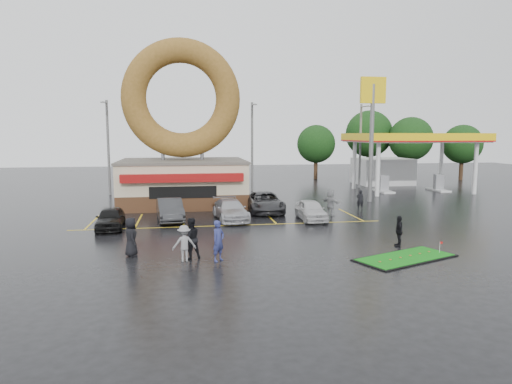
{
  "coord_description": "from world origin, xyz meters",
  "views": [
    {
      "loc": [
        -2.86,
        -25.21,
        5.82
      ],
      "look_at": [
        1.55,
        2.86,
        2.2
      ],
      "focal_mm": 32.0,
      "sensor_mm": 36.0,
      "label": 1
    }
  ],
  "objects": [
    {
      "name": "shell_sign",
      "position": [
        13.0,
        12.0,
        7.38
      ],
      "size": [
        2.2,
        0.36,
        10.6
      ],
      "color": "slate",
      "rests_on": "ground"
    },
    {
      "name": "dumpster",
      "position": [
        -7.5,
        13.05,
        0.65
      ],
      "size": [
        2.02,
        1.56,
        1.3
      ],
      "primitive_type": "cube",
      "rotation": [
        0.0,
        0.0,
        -0.22
      ],
      "color": "#1A4425",
      "rests_on": "ground"
    },
    {
      "name": "car_silver",
      "position": [
        0.18,
        5.31,
        0.69
      ],
      "size": [
        2.41,
        4.93,
        1.38
      ],
      "primitive_type": "imported",
      "rotation": [
        0.0,
        0.0,
        0.1
      ],
      "color": "#ABABB0",
      "rests_on": "ground"
    },
    {
      "name": "person_cameraman",
      "position": [
        8.1,
        -3.4,
        0.81
      ],
      "size": [
        0.6,
        1.01,
        1.62
      ],
      "primitive_type": "imported",
      "rotation": [
        0.0,
        0.0,
        -1.8
      ],
      "color": "black",
      "rests_on": "ground"
    },
    {
      "name": "ground",
      "position": [
        0.0,
        0.0,
        0.0
      ],
      "size": [
        120.0,
        120.0,
        0.0
      ],
      "primitive_type": "plane",
      "color": "black",
      "rests_on": "ground"
    },
    {
      "name": "tree_far_d",
      "position": [
        14.0,
        32.0,
        4.53
      ],
      "size": [
        4.9,
        4.9,
        7.0
      ],
      "color": "#332114",
      "rests_on": "ground"
    },
    {
      "name": "person_blue",
      "position": [
        -1.39,
        -4.69,
        0.95
      ],
      "size": [
        0.81,
        0.81,
        1.89
      ],
      "primitive_type": "imported",
      "rotation": [
        0.0,
        0.0,
        0.77
      ],
      "color": "navy",
      "rests_on": "ground"
    },
    {
      "name": "car_dgrey",
      "position": [
        -3.89,
        5.63,
        0.76
      ],
      "size": [
        2.1,
        4.73,
        1.51
      ],
      "primitive_type": "imported",
      "rotation": [
        0.0,
        0.0,
        0.11
      ],
      "color": "#2D2E30",
      "rests_on": "ground"
    },
    {
      "name": "tree_far_c",
      "position": [
        22.0,
        34.0,
        5.84
      ],
      "size": [
        6.3,
        6.3,
        9.0
      ],
      "color": "#332114",
      "rests_on": "ground"
    },
    {
      "name": "donut_shop",
      "position": [
        -3.0,
        12.97,
        4.46
      ],
      "size": [
        10.2,
        8.7,
        13.5
      ],
      "color": "#472B19",
      "rests_on": "ground"
    },
    {
      "name": "car_black",
      "position": [
        -7.44,
        3.5,
        0.68
      ],
      "size": [
        1.8,
        4.05,
        1.35
      ],
      "primitive_type": "imported",
      "rotation": [
        0.0,
        0.0,
        0.05
      ],
      "color": "black",
      "rests_on": "ground"
    },
    {
      "name": "person_bystander",
      "position": [
        -5.46,
        -3.26,
        0.94
      ],
      "size": [
        0.83,
        1.05,
        1.88
      ],
      "primitive_type": "imported",
      "rotation": [
        0.0,
        0.0,
        1.86
      ],
      "color": "black",
      "rests_on": "ground"
    },
    {
      "name": "person_walker_near",
      "position": [
        7.44,
        5.89,
        0.93
      ],
      "size": [
        1.28,
        1.79,
        1.86
      ],
      "primitive_type": "imported",
      "rotation": [
        0.0,
        0.0,
        2.05
      ],
      "color": "gray",
      "rests_on": "ground"
    },
    {
      "name": "tree_far_a",
      "position": [
        26.0,
        30.0,
        5.18
      ],
      "size": [
        5.6,
        5.6,
        8.0
      ],
      "color": "#332114",
      "rests_on": "ground"
    },
    {
      "name": "streetlight_mid",
      "position": [
        4.0,
        20.92,
        4.78
      ],
      "size": [
        0.4,
        2.21,
        9.0
      ],
      "color": "slate",
      "rests_on": "ground"
    },
    {
      "name": "streetlight_left",
      "position": [
        -10.0,
        19.92,
        4.78
      ],
      "size": [
        0.4,
        2.21,
        9.0
      ],
      "color": "slate",
      "rests_on": "ground"
    },
    {
      "name": "putting_green",
      "position": [
        7.34,
        -5.66,
        0.04
      ],
      "size": [
        5.42,
        3.9,
        0.62
      ],
      "color": "black",
      "rests_on": "ground"
    },
    {
      "name": "streetlight_right",
      "position": [
        16.0,
        21.92,
        4.78
      ],
      "size": [
        0.4,
        2.21,
        9.0
      ],
      "color": "slate",
      "rests_on": "ground"
    },
    {
      "name": "car_white",
      "position": [
        5.57,
        4.38,
        0.69
      ],
      "size": [
        1.7,
        4.07,
        1.38
      ],
      "primitive_type": "imported",
      "rotation": [
        0.0,
        0.0,
        -0.02
      ],
      "color": "silver",
      "rests_on": "ground"
    },
    {
      "name": "tree_far_b",
      "position": [
        32.0,
        28.0,
        4.53
      ],
      "size": [
        4.9,
        4.9,
        7.0
      ],
      "color": "#332114",
      "rests_on": "ground"
    },
    {
      "name": "car_grey",
      "position": [
        3.02,
        8.0,
        0.75
      ],
      "size": [
        2.63,
        5.47,
        1.5
      ],
      "primitive_type": "imported",
      "rotation": [
        0.0,
        0.0,
        -0.03
      ],
      "color": "#2D2D30",
      "rests_on": "ground"
    },
    {
      "name": "person_hoodie",
      "position": [
        -2.95,
        -4.52,
        0.84
      ],
      "size": [
        1.17,
        0.78,
        1.68
      ],
      "primitive_type": "imported",
      "rotation": [
        0.0,
        0.0,
        3.29
      ],
      "color": "gray",
      "rests_on": "ground"
    },
    {
      "name": "person_blackjkt",
      "position": [
        -2.65,
        -4.12,
        0.97
      ],
      "size": [
        1.12,
        0.99,
        1.94
      ],
      "primitive_type": "imported",
      "rotation": [
        0.0,
        0.0,
        3.46
      ],
      "color": "black",
      "rests_on": "ground"
    },
    {
      "name": "person_walker_far",
      "position": [
        10.55,
        8.06,
        0.77
      ],
      "size": [
        0.64,
        0.51,
        1.53
      ],
      "primitive_type": "imported",
      "rotation": [
        0.0,
        0.0,
        2.86
      ],
      "color": "black",
      "rests_on": "ground"
    },
    {
      "name": "gas_station",
      "position": [
        20.0,
        20.94,
        3.7
      ],
      "size": [
        12.3,
        13.65,
        5.9
      ],
      "color": "silver",
      "rests_on": "ground"
    }
  ]
}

